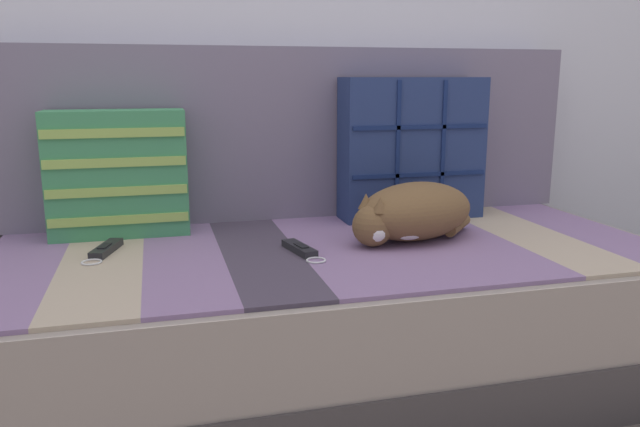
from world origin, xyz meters
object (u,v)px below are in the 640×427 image
Objects in this scene: throw_pillow_striped at (118,173)px; sleeping_cat at (412,213)px; throw_pillow_quilted at (412,149)px; game_remote_near at (105,250)px; game_remote_far at (301,249)px; couch at (328,309)px.

throw_pillow_striped is 0.92× the size of sleeping_cat.
throw_pillow_quilted is 2.24× the size of game_remote_near.
sleeping_cat is at bearing 8.28° from game_remote_far.
throw_pillow_striped is at bearing 80.29° from game_remote_near.
game_remote_near is at bearing -168.19° from throw_pillow_quilted.
game_remote_near is 0.49m from game_remote_far.
couch is 0.58m from throw_pillow_quilted.
sleeping_cat is (0.23, -0.02, 0.26)m from couch.
game_remote_far is (-0.43, -0.31, -0.21)m from throw_pillow_quilted.
game_remote_far is at bearing -143.79° from throw_pillow_quilted.
couch is at bearing -24.36° from throw_pillow_striped.
sleeping_cat is at bearing -19.25° from throw_pillow_striped.
game_remote_far reaches higher than couch.
sleeping_cat is at bearing -5.59° from game_remote_near.
sleeping_cat is 0.33m from game_remote_far.
sleeping_cat is (-0.11, -0.27, -0.14)m from throw_pillow_quilted.
game_remote_far is (0.48, -0.12, -0.00)m from game_remote_near.
throw_pillow_striped is 1.87× the size of game_remote_near.
sleeping_cat is at bearing -112.19° from throw_pillow_quilted.
sleeping_cat reaches higher than game_remote_near.
throw_pillow_quilted is 0.95m from game_remote_near.
game_remote_far is at bearing -35.18° from throw_pillow_striped.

